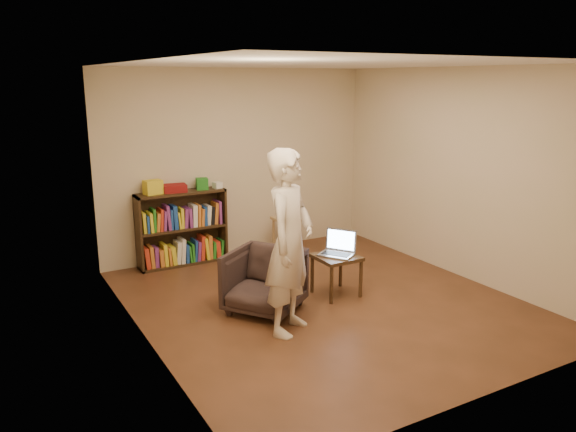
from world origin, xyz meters
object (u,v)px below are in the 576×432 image
stool (287,224)px  bookshelf (182,232)px  side_table (336,262)px  laptop (338,249)px  armchair (264,281)px  person (290,243)px

stool → bookshelf: bearing=171.0°
bookshelf → side_table: bearing=-59.3°
bookshelf → laptop: bookshelf is taller
bookshelf → armchair: bearing=-83.3°
bookshelf → stool: (1.49, -0.24, -0.03)m
bookshelf → armchair: 2.00m
bookshelf → stool: size_ratio=2.34×
stool → armchair: size_ratio=0.69×
bookshelf → stool: bookshelf is taller
stool → armchair: (-1.26, -1.74, -0.07)m
armchair → laptop: laptop is taller
armchair → person: size_ratio=0.41×
laptop → stool: bearing=137.5°
stool → armchair: 2.15m
armchair → person: (-0.00, -0.55, 0.57)m
laptop → person: person is taller
stool → person: person is taller
person → laptop: bearing=-6.3°
armchair → laptop: (0.98, 0.04, 0.20)m
armchair → side_table: bearing=54.5°
person → side_table: bearing=-6.7°
bookshelf → stool: 1.51m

